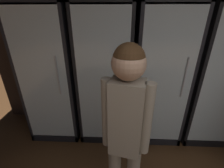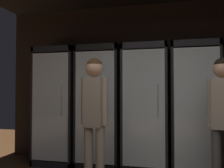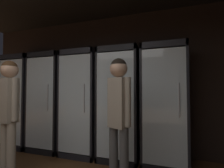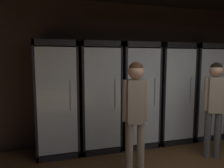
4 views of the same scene
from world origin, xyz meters
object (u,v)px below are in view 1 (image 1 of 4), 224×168
(cooler_left, at_px, (105,75))
(cooler_right, at_px, (212,76))
(cooler_center, at_px, (158,75))
(shopper_far, at_px, (126,127))
(cooler_far_left, at_px, (54,74))

(cooler_left, relative_size, cooler_right, 1.00)
(cooler_left, distance_m, cooler_center, 0.77)
(shopper_far, bearing_deg, cooler_right, 43.12)
(cooler_far_left, height_order, cooler_center, same)
(cooler_left, xyz_separation_m, shopper_far, (0.26, -1.20, 0.06))
(cooler_center, bearing_deg, cooler_far_left, 179.95)
(cooler_far_left, xyz_separation_m, shopper_far, (1.02, -1.20, 0.06))
(cooler_center, distance_m, shopper_far, 1.30)
(cooler_center, height_order, cooler_right, same)
(cooler_right, bearing_deg, cooler_far_left, -179.98)
(cooler_center, distance_m, cooler_right, 0.77)
(cooler_far_left, xyz_separation_m, cooler_right, (2.30, 0.00, 0.01))
(cooler_far_left, relative_size, cooler_right, 1.00)
(cooler_right, relative_size, shopper_far, 1.21)
(cooler_right, bearing_deg, cooler_center, -179.86)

